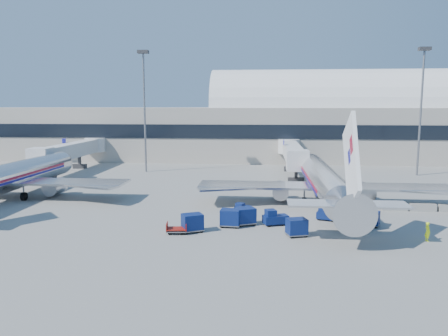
# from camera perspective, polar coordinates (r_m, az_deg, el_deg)

# --- Properties ---
(ground) EXTENTS (260.00, 260.00, 0.00)m
(ground) POSITION_cam_1_polar(r_m,az_deg,el_deg) (52.29, 2.62, -5.69)
(ground) COLOR gray
(ground) RESTS_ON ground
(terminal) EXTENTS (170.00, 28.15, 21.00)m
(terminal) POSITION_cam_1_polar(r_m,az_deg,el_deg) (107.96, -3.32, 5.50)
(terminal) COLOR #B2AA9E
(terminal) RESTS_ON ground
(airliner_main) EXTENTS (32.00, 37.26, 12.07)m
(airliner_main) POSITION_cam_1_polar(r_m,az_deg,el_deg) (56.61, 13.01, -1.80)
(airliner_main) COLOR silver
(airliner_main) RESTS_ON ground
(airliner_mid) EXTENTS (32.00, 37.26, 12.07)m
(airliner_mid) POSITION_cam_1_polar(r_m,az_deg,el_deg) (65.63, -26.33, -1.09)
(airliner_mid) COLOR silver
(airliner_mid) RESTS_ON ground
(jetbridge_near) EXTENTS (4.40, 27.50, 6.25)m
(jetbridge_near) POSITION_cam_1_polar(r_m,az_deg,el_deg) (82.17, 8.88, 2.07)
(jetbridge_near) COLOR silver
(jetbridge_near) RESTS_ON ground
(jetbridge_mid) EXTENTS (4.40, 27.50, 6.25)m
(jetbridge_mid) POSITION_cam_1_polar(r_m,az_deg,el_deg) (89.76, -18.97, 2.23)
(jetbridge_mid) COLOR silver
(jetbridge_mid) RESTS_ON ground
(mast_west) EXTENTS (2.00, 1.20, 22.60)m
(mast_west) POSITION_cam_1_polar(r_m,az_deg,el_deg) (83.74, -10.39, 9.59)
(mast_west) COLOR slate
(mast_west) RESTS_ON ground
(mast_east) EXTENTS (2.00, 1.20, 22.60)m
(mast_east) POSITION_cam_1_polar(r_m,az_deg,el_deg) (85.44, 24.44, 8.97)
(mast_east) COLOR slate
(mast_east) RESTS_ON ground
(barrier_near) EXTENTS (3.00, 0.55, 0.90)m
(barrier_near) POSITION_cam_1_polar(r_m,az_deg,el_deg) (56.37, 21.38, -4.77)
(barrier_near) COLOR #9E9E96
(barrier_near) RESTS_ON ground
(barrier_mid) EXTENTS (3.00, 0.55, 0.90)m
(barrier_mid) POSITION_cam_1_polar(r_m,az_deg,el_deg) (57.39, 24.56, -4.72)
(barrier_mid) COLOR #9E9E96
(barrier_mid) RESTS_ON ground
(tug_lead) EXTENTS (2.88, 2.10, 1.69)m
(tug_lead) POSITION_cam_1_polar(r_m,az_deg,el_deg) (46.59, 6.63, -6.49)
(tug_lead) COLOR #0B1B53
(tug_lead) RESTS_ON ground
(tug_right) EXTENTS (2.53, 1.90, 1.48)m
(tug_right) POSITION_cam_1_polar(r_m,az_deg,el_deg) (49.50, 13.28, -5.90)
(tug_right) COLOR #0B1B53
(tug_right) RESTS_ON ground
(tug_left) EXTENTS (1.85, 2.29, 1.33)m
(tug_left) POSITION_cam_1_polar(r_m,az_deg,el_deg) (51.12, 2.30, -5.31)
(tug_left) COLOR #0B1B53
(tug_left) RESTS_ON ground
(cart_train_a) EXTENTS (2.54, 2.29, 1.83)m
(cart_train_a) POSITION_cam_1_polar(r_m,az_deg,el_deg) (46.37, 2.80, -6.25)
(cart_train_a) COLOR #0B1B53
(cart_train_a) RESTS_ON ground
(cart_train_b) EXTENTS (2.18, 1.73, 1.82)m
(cart_train_b) POSITION_cam_1_polar(r_m,az_deg,el_deg) (45.60, 0.82, -6.50)
(cart_train_b) COLOR #0B1B53
(cart_train_b) RESTS_ON ground
(cart_train_c) EXTENTS (2.55, 2.34, 1.82)m
(cart_train_c) POSITION_cam_1_polar(r_m,az_deg,el_deg) (43.92, -4.15, -7.10)
(cart_train_c) COLOR #0B1B53
(cart_train_c) RESTS_ON ground
(cart_solo_near) EXTENTS (2.31, 2.00, 1.72)m
(cart_solo_near) POSITION_cam_1_polar(r_m,az_deg,el_deg) (43.01, 9.48, -7.59)
(cart_solo_near) COLOR #0B1B53
(cart_solo_near) RESTS_ON ground
(cart_solo_far) EXTENTS (2.21, 1.99, 1.60)m
(cart_solo_far) POSITION_cam_1_polar(r_m,az_deg,el_deg) (48.33, 18.60, -6.23)
(cart_solo_far) COLOR #0B1B53
(cart_solo_far) RESTS_ON ground
(cart_open_red) EXTENTS (2.15, 1.63, 0.54)m
(cart_open_red) POSITION_cam_1_polar(r_m,az_deg,el_deg) (43.64, -6.15, -8.02)
(cart_open_red) COLOR slate
(cart_open_red) RESTS_ON ground
(ramp_worker) EXTENTS (0.55, 0.73, 1.82)m
(ramp_worker) POSITION_cam_1_polar(r_m,az_deg,el_deg) (45.08, 25.04, -7.54)
(ramp_worker) COLOR #BADD17
(ramp_worker) RESTS_ON ground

